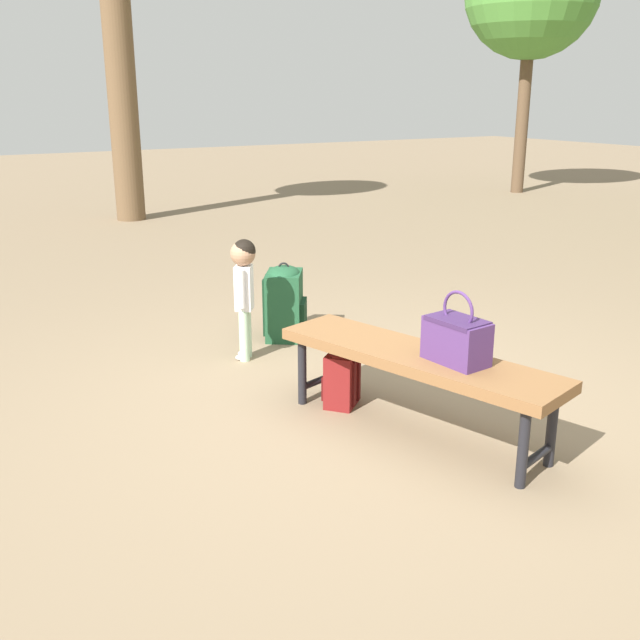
# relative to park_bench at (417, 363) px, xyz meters

# --- Properties ---
(ground_plane) EXTENTS (40.00, 40.00, 0.00)m
(ground_plane) POSITION_rel_park_bench_xyz_m (0.39, 0.04, -0.39)
(ground_plane) COLOR #7F6B51
(ground_plane) RESTS_ON ground
(park_bench) EXTENTS (1.65, 0.83, 0.45)m
(park_bench) POSITION_rel_park_bench_xyz_m (0.00, 0.00, 0.00)
(park_bench) COLOR brown
(park_bench) RESTS_ON ground
(handbag) EXTENTS (0.34, 0.21, 0.37)m
(handbag) POSITION_rel_park_bench_xyz_m (-0.21, -0.07, 0.18)
(handbag) COLOR #4C2D66
(handbag) RESTS_ON park_bench
(child_standing) EXTENTS (0.19, 0.17, 0.82)m
(child_standing) POSITION_rel_park_bench_xyz_m (1.49, 0.29, 0.15)
(child_standing) COLOR #B2D8B2
(child_standing) RESTS_ON ground
(backpack_large) EXTENTS (0.42, 0.39, 0.57)m
(backpack_large) POSITION_rel_park_bench_xyz_m (1.75, -0.16, -0.11)
(backpack_large) COLOR #1E4C2D
(backpack_large) RESTS_ON ground
(backpack_small) EXTENTS (0.26, 0.27, 0.36)m
(backpack_small) POSITION_rel_park_bench_xyz_m (0.50, 0.14, -0.21)
(backpack_small) COLOR maroon
(backpack_small) RESTS_ON ground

